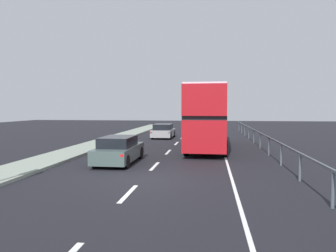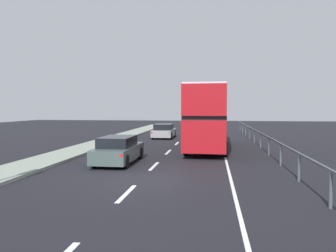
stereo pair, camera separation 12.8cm
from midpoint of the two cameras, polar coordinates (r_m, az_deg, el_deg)
ground_plane at (r=13.64m, az=-4.58°, el=-9.12°), size 75.72×120.00×0.10m
near_sidewalk_kerb at (r=15.90m, az=-26.09°, el=-7.23°), size 2.29×80.00×0.14m
lane_paint_markings at (r=21.87m, az=5.84°, el=-4.34°), size 3.69×46.00×0.01m
bridge_side_railing at (r=22.38m, az=15.96°, el=-1.96°), size 0.10×42.00×1.12m
double_decker_bus_red at (r=23.20m, az=6.77°, el=1.72°), size 2.85×10.57×4.24m
hatchback_car_near at (r=17.41m, az=-8.59°, el=-4.08°), size 1.76×4.47×1.38m
sedan_car_ahead at (r=31.30m, az=-0.92°, el=-0.89°), size 1.88×4.08×1.32m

